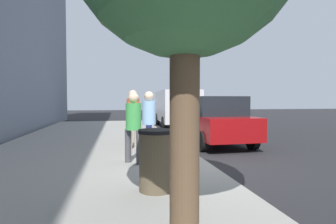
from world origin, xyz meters
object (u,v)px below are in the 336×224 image
object	(u,v)px
parking_officer	(133,114)
trash_bin	(156,160)
parking_meter	(174,117)
pedestrian_at_meter	(149,117)
parked_van_far	(176,106)
parked_sedan_near	(213,120)
pedestrian_bystander	(134,122)

from	to	relation	value
parking_officer	trash_bin	size ratio (longest dim) A/B	1.78
parking_meter	trash_bin	xyz separation A→B (m)	(-3.24, 0.95, -0.51)
parking_officer	pedestrian_at_meter	bearing A→B (deg)	-35.01
pedestrian_at_meter	parked_van_far	xyz separation A→B (m)	(8.83, -2.64, 0.09)
pedestrian_at_meter	parking_meter	bearing A→B (deg)	14.88
parking_meter	parked_sedan_near	xyz separation A→B (m)	(2.19, -1.93, -0.27)
parked_sedan_near	parked_van_far	bearing A→B (deg)	0.02
trash_bin	parking_meter	bearing A→B (deg)	-16.30
parking_officer	parked_van_far	size ratio (longest dim) A/B	0.34
parking_meter	parking_officer	distance (m)	1.46
parked_sedan_near	trash_bin	size ratio (longest dim) A/B	4.42
parking_meter	parked_sedan_near	distance (m)	2.93
parking_meter	parking_officer	size ratio (longest dim) A/B	0.78
parking_meter	trash_bin	distance (m)	3.42
pedestrian_bystander	trash_bin	xyz separation A→B (m)	(-2.09, -0.25, -0.46)
pedestrian_bystander	trash_bin	bearing A→B (deg)	-126.47
parked_sedan_near	pedestrian_bystander	bearing A→B (deg)	136.91
pedestrian_at_meter	parked_sedan_near	size ratio (longest dim) A/B	0.39
parking_meter	parked_van_far	xyz separation A→B (m)	(8.75, -1.93, 0.09)
parking_meter	pedestrian_bystander	bearing A→B (deg)	133.97
pedestrian_at_meter	parking_officer	bearing A→B (deg)	117.54
pedestrian_at_meter	parked_sedan_near	world-z (taller)	pedestrian_at_meter
parking_meter	pedestrian_bystander	world-z (taller)	pedestrian_bystander
parking_meter	pedestrian_at_meter	bearing A→B (deg)	96.84
pedestrian_bystander	parking_officer	xyz separation A→B (m)	(2.12, -0.11, 0.10)
pedestrian_bystander	parked_van_far	xyz separation A→B (m)	(9.90, -3.12, 0.14)
parking_meter	parked_sedan_near	bearing A→B (deg)	-41.41
parked_sedan_near	parked_van_far	size ratio (longest dim) A/B	0.85
pedestrian_at_meter	trash_bin	bearing A→B (deg)	-86.30
pedestrian_bystander	parked_van_far	bearing A→B (deg)	29.35
pedestrian_at_meter	parking_officer	size ratio (longest dim) A/B	0.96
parking_officer	parked_sedan_near	world-z (taller)	parking_officer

